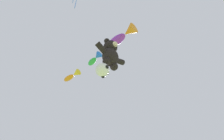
{
  "coord_description": "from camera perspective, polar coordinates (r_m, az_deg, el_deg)",
  "views": [
    {
      "loc": [
        -3.99,
        0.24,
        1.04
      ],
      "look_at": [
        1.77,
        6.18,
        9.81
      ],
      "focal_mm": 35.0,
      "sensor_mm": 36.0,
      "label": 1
    }
  ],
  "objects": [
    {
      "name": "teddy_bear_kite",
      "position": [
        13.06,
        -0.39,
        4.24
      ],
      "size": [
        2.28,
        1.0,
        2.31
      ],
      "color": "black"
    },
    {
      "name": "soccer_ball_kite",
      "position": [
        11.88,
        -2.5,
        0.02
      ],
      "size": [
        0.84,
        0.84,
        0.78
      ],
      "color": "white"
    },
    {
      "name": "fish_kite_violet",
      "position": [
        16.33,
        2.89,
        8.91
      ],
      "size": [
        0.94,
        2.5,
        0.87
      ],
      "color": "purple"
    },
    {
      "name": "fish_kite_emerald",
      "position": [
        17.39,
        -4.51,
        2.91
      ],
      "size": [
        0.65,
        1.49,
        0.57
      ],
      "color": "green"
    },
    {
      "name": "fish_kite_tangerine",
      "position": [
        18.63,
        -10.32,
        -1.49
      ],
      "size": [
        0.71,
        1.75,
        0.56
      ],
      "color": "orange"
    }
  ]
}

